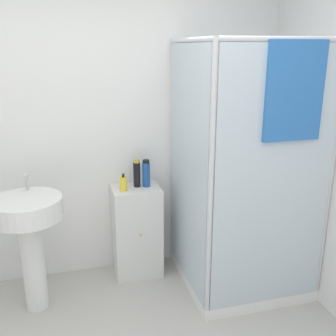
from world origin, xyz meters
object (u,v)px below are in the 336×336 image
object	(u,v)px
soap_dispenser	(123,184)
shampoo_bottle_blue	(146,174)
shampoo_bottle_tall_black	(137,174)
sink	(29,228)

from	to	relation	value
soap_dispenser	shampoo_bottle_blue	size ratio (longest dim) A/B	0.64
shampoo_bottle_blue	shampoo_bottle_tall_black	bearing A→B (deg)	167.69
sink	shampoo_bottle_tall_black	bearing A→B (deg)	19.76
soap_dispenser	shampoo_bottle_blue	bearing A→B (deg)	14.51
shampoo_bottle_blue	sink	bearing A→B (deg)	-162.67
sink	shampoo_bottle_blue	xyz separation A→B (m)	(0.93, 0.29, 0.25)
shampoo_bottle_tall_black	shampoo_bottle_blue	xyz separation A→B (m)	(0.08, -0.02, -0.00)
soap_dispenser	shampoo_bottle_tall_black	bearing A→B (deg)	28.70
shampoo_bottle_tall_black	sink	bearing A→B (deg)	-160.24
sink	shampoo_bottle_blue	size ratio (longest dim) A/B	4.45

